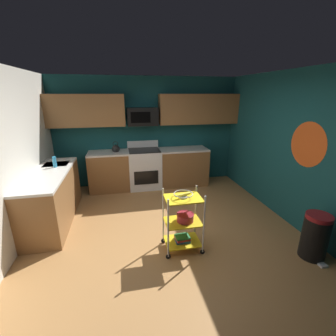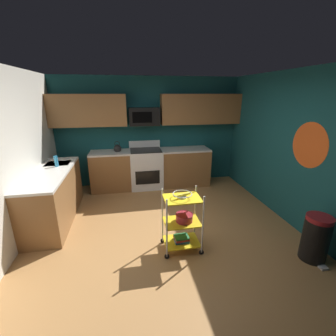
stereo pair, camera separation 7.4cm
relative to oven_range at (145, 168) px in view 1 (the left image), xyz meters
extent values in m
cube|color=#A87542|center=(0.13, -2.10, -0.50)|extent=(4.40, 4.80, 0.04)
cube|color=#14474C|center=(0.13, 0.33, 0.82)|extent=(4.52, 0.06, 2.60)
cube|color=#14474C|center=(2.36, -2.10, 0.82)|extent=(0.06, 4.80, 2.60)
cylinder|color=#E5591E|center=(2.33, -2.31, 0.97)|extent=(0.00, 0.71, 0.71)
cube|color=brown|center=(0.13, 0.00, -0.04)|extent=(2.85, 0.60, 0.88)
cube|color=silver|center=(0.13, 0.00, 0.42)|extent=(2.85, 0.60, 0.04)
cube|color=brown|center=(-1.77, -1.26, -0.04)|extent=(0.60, 1.91, 0.88)
cube|color=silver|center=(-1.77, -1.26, 0.42)|extent=(0.60, 1.91, 0.04)
cube|color=#B7BABC|center=(-1.77, -0.75, 0.36)|extent=(0.44, 0.36, 0.16)
cube|color=white|center=(0.00, 0.00, -0.02)|extent=(0.76, 0.64, 0.92)
cube|color=black|center=(0.00, -0.33, -0.13)|extent=(0.56, 0.01, 0.32)
cube|color=white|center=(0.00, 0.29, 0.53)|extent=(0.76, 0.06, 0.18)
cube|color=black|center=(0.00, 0.00, 0.45)|extent=(0.72, 0.60, 0.02)
cube|color=brown|center=(-1.24, 0.13, 1.37)|extent=(1.67, 0.33, 0.70)
cube|color=brown|center=(1.36, 0.13, 1.37)|extent=(1.93, 0.33, 0.70)
cube|color=black|center=(0.00, 0.11, 1.22)|extent=(0.70, 0.38, 0.40)
cube|color=black|center=(-0.06, -0.09, 1.22)|extent=(0.44, 0.01, 0.24)
cylinder|color=silver|center=(0.03, -2.70, 0.00)|extent=(0.02, 0.02, 0.88)
cylinder|color=black|center=(0.03, -2.70, -0.44)|extent=(0.07, 0.02, 0.07)
cylinder|color=silver|center=(0.53, -2.70, 0.00)|extent=(0.02, 0.02, 0.88)
cylinder|color=black|center=(0.53, -2.70, -0.44)|extent=(0.07, 0.02, 0.07)
cylinder|color=silver|center=(0.03, -2.33, 0.00)|extent=(0.02, 0.02, 0.88)
cylinder|color=black|center=(0.03, -2.33, -0.44)|extent=(0.07, 0.02, 0.07)
cylinder|color=silver|center=(0.53, -2.33, 0.00)|extent=(0.02, 0.02, 0.88)
cylinder|color=black|center=(0.53, -2.33, -0.44)|extent=(0.07, 0.02, 0.07)
cube|color=yellow|center=(0.28, -2.51, -0.36)|extent=(0.51, 0.37, 0.02)
cube|color=yellow|center=(0.28, -2.51, -0.03)|extent=(0.51, 0.37, 0.02)
cube|color=yellow|center=(0.28, -2.51, 0.34)|extent=(0.51, 0.37, 0.02)
torus|color=silver|center=(0.28, -2.51, 0.41)|extent=(0.27, 0.27, 0.01)
cylinder|color=silver|center=(0.28, -2.51, 0.36)|extent=(0.12, 0.12, 0.02)
ellipsoid|color=yellow|center=(0.33, -2.50, 0.40)|extent=(0.17, 0.09, 0.04)
ellipsoid|color=yellow|center=(0.23, -2.53, 0.40)|extent=(0.17, 0.09, 0.04)
cylinder|color=maroon|center=(0.32, -2.51, 0.04)|extent=(0.24, 0.24, 0.11)
torus|color=maroon|center=(0.32, -2.51, 0.09)|extent=(0.25, 0.25, 0.01)
cube|color=#1E4C8C|center=(0.28, -2.51, -0.33)|extent=(0.21, 0.18, 0.03)
cube|color=#B22626|center=(0.28, -2.51, -0.30)|extent=(0.22, 0.20, 0.02)
cube|color=#26723F|center=(0.28, -2.51, -0.28)|extent=(0.21, 0.17, 0.02)
sphere|color=black|center=(-0.65, 0.00, 0.51)|extent=(0.18, 0.18, 0.18)
sphere|color=black|center=(-0.65, 0.00, 0.60)|extent=(0.03, 0.03, 0.03)
cone|color=black|center=(-0.57, 0.00, 0.53)|extent=(0.09, 0.04, 0.06)
torus|color=black|center=(-0.65, 0.00, 0.63)|extent=(0.12, 0.01, 0.12)
cylinder|color=#2D8CBF|center=(-1.73, -0.97, 0.54)|extent=(0.06, 0.06, 0.20)
cylinder|color=black|center=(2.03, -3.06, -0.18)|extent=(0.34, 0.34, 0.60)
cylinder|color=maroon|center=(2.03, -3.06, 0.15)|extent=(0.33, 0.33, 0.06)
cube|color=#B2B2B7|center=(2.03, -3.27, -0.46)|extent=(0.10, 0.08, 0.03)
camera|label=1|loc=(-0.51, -5.32, 1.73)|focal=24.58mm
camera|label=2|loc=(-0.44, -5.33, 1.73)|focal=24.58mm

